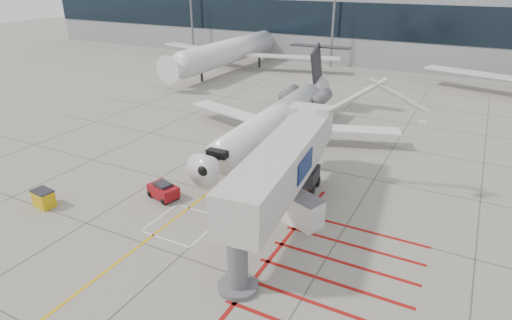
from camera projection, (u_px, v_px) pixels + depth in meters
The scene contains 12 objects.
ground_plane at pixel (215, 225), 29.34m from camera, with size 260.00×260.00×0.00m, color gray.
regional_jet at pixel (265, 111), 39.86m from camera, with size 24.16×30.46×7.98m, color white, non-canonical shape.
jet_bridge at pixel (279, 176), 27.48m from camera, with size 9.11×19.23×7.69m, color beige, non-canonical shape.
pushback_tug at pixel (163, 190), 32.51m from camera, with size 2.29×1.43×1.34m, color maroon, non-canonical shape.
spill_bin at pixel (44, 198), 31.37m from camera, with size 1.53×1.02×1.33m, color gold, non-canonical shape.
baggage_cart at pixel (270, 193), 32.40m from camera, with size 1.76×1.11×1.11m, color #505054, non-canonical shape.
ground_power_unit at pixel (303, 210), 29.02m from camera, with size 2.65×1.55×2.10m, color white, non-canonical shape.
cone_nose at pixel (236, 195), 32.55m from camera, with size 0.41×0.41×0.57m, color orange.
cone_side at pixel (306, 189), 33.55m from camera, with size 0.38×0.38×0.52m, color #FF630D.
terminal_building at pixel (465, 24), 78.92m from camera, with size 180.00×28.00×14.00m, color gray.
terminal_glass_band at pixel (460, 26), 67.14m from camera, with size 180.00×0.10×6.00m, color black.
bg_aircraft_b at pixel (239, 33), 74.48m from camera, with size 35.81×39.78×11.94m, color silver, non-canonical shape.
Camera 1 is at (14.08, -20.86, 15.96)m, focal length 30.00 mm.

